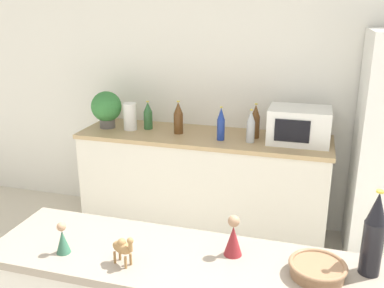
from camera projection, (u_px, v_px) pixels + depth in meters
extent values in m
cube|color=white|center=(269.00, 87.00, 3.69)|extent=(8.00, 0.06, 2.55)
cube|color=silver|center=(203.00, 185.00, 3.78)|extent=(2.11, 0.60, 0.87)
cube|color=tan|center=(203.00, 137.00, 3.64)|extent=(2.14, 0.63, 0.03)
cube|color=gray|center=(195.00, 263.00, 1.69)|extent=(1.70, 0.46, 0.03)
cylinder|color=#595451|center=(107.00, 122.00, 3.84)|extent=(0.14, 0.14, 0.09)
sphere|color=#387F3D|center=(106.00, 107.00, 3.80)|extent=(0.27, 0.27, 0.27)
cylinder|color=white|center=(130.00, 117.00, 3.76)|extent=(0.12, 0.12, 0.24)
cube|color=white|center=(299.00, 125.00, 3.40)|extent=(0.48, 0.36, 0.28)
cube|color=black|center=(292.00, 131.00, 3.25)|extent=(0.26, 0.01, 0.17)
cylinder|color=#B2B7BC|center=(250.00, 132.00, 3.42)|extent=(0.07, 0.07, 0.17)
cone|color=#B2B7BC|center=(251.00, 116.00, 3.38)|extent=(0.06, 0.06, 0.09)
cylinder|color=gold|center=(251.00, 110.00, 3.36)|extent=(0.02, 0.02, 0.01)
cylinder|color=brown|center=(178.00, 123.00, 3.65)|extent=(0.08, 0.08, 0.18)
cone|color=brown|center=(178.00, 108.00, 3.61)|extent=(0.08, 0.08, 0.10)
cylinder|color=gold|center=(178.00, 101.00, 3.59)|extent=(0.03, 0.03, 0.01)
cylinder|color=#2D6033|center=(148.00, 120.00, 3.79)|extent=(0.08, 0.08, 0.16)
cone|color=#2D6033|center=(148.00, 107.00, 3.76)|extent=(0.07, 0.07, 0.09)
cylinder|color=gold|center=(148.00, 102.00, 3.74)|extent=(0.03, 0.03, 0.01)
cylinder|color=brown|center=(255.00, 127.00, 3.53)|extent=(0.07, 0.07, 0.18)
cone|color=brown|center=(256.00, 111.00, 3.49)|extent=(0.07, 0.07, 0.10)
cylinder|color=gold|center=(256.00, 104.00, 3.47)|extent=(0.03, 0.03, 0.01)
cylinder|color=navy|center=(221.00, 130.00, 3.48)|extent=(0.06, 0.06, 0.17)
cone|color=navy|center=(221.00, 114.00, 3.43)|extent=(0.06, 0.06, 0.10)
cylinder|color=gold|center=(221.00, 107.00, 3.42)|extent=(0.02, 0.02, 0.01)
cylinder|color=black|center=(372.00, 248.00, 1.57)|extent=(0.08, 0.08, 0.21)
cone|color=black|center=(378.00, 208.00, 1.52)|extent=(0.07, 0.07, 0.12)
cylinder|color=gold|center=(380.00, 191.00, 1.50)|extent=(0.03, 0.03, 0.01)
cylinder|color=#8C6647|center=(317.00, 270.00, 1.58)|extent=(0.20, 0.20, 0.05)
torus|color=#8C6647|center=(318.00, 265.00, 1.57)|extent=(0.21, 0.21, 0.02)
ellipsoid|color=olive|center=(122.00, 247.00, 1.64)|extent=(0.10, 0.07, 0.05)
sphere|color=olive|center=(122.00, 243.00, 1.63)|extent=(0.04, 0.04, 0.04)
cylinder|color=olive|center=(130.00, 246.00, 1.61)|extent=(0.02, 0.02, 0.05)
sphere|color=olive|center=(130.00, 241.00, 1.60)|extent=(0.03, 0.03, 0.03)
cylinder|color=olive|center=(131.00, 259.00, 1.65)|extent=(0.01, 0.01, 0.05)
cylinder|color=olive|center=(126.00, 263.00, 1.63)|extent=(0.01, 0.01, 0.05)
cylinder|color=olive|center=(120.00, 254.00, 1.68)|extent=(0.01, 0.01, 0.05)
cylinder|color=olive|center=(115.00, 257.00, 1.66)|extent=(0.01, 0.01, 0.05)
cone|color=maroon|center=(233.00, 241.00, 1.70)|extent=(0.07, 0.07, 0.13)
sphere|color=#A37A5B|center=(234.00, 221.00, 1.68)|extent=(0.05, 0.05, 0.05)
cone|color=#33664C|center=(63.00, 242.00, 1.72)|extent=(0.06, 0.06, 0.10)
sphere|color=#A37A5B|center=(61.00, 227.00, 1.70)|extent=(0.04, 0.04, 0.04)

